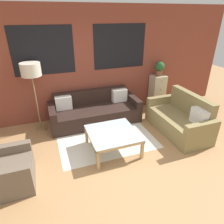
% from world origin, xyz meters
% --- Properties ---
extents(ground_plane, '(16.00, 16.00, 0.00)m').
position_xyz_m(ground_plane, '(0.00, 0.00, 0.00)').
color(ground_plane, '#AD7F51').
extents(wall_back_brick, '(8.40, 0.09, 2.80)m').
position_xyz_m(wall_back_brick, '(0.00, 2.44, 1.41)').
color(wall_back_brick, brown).
rests_on(wall_back_brick, ground_plane).
extents(rug, '(2.13, 1.79, 0.00)m').
position_xyz_m(rug, '(0.10, 1.20, 0.00)').
color(rug, silver).
rests_on(rug, ground_plane).
extents(couch_dark, '(2.28, 0.88, 0.78)m').
position_xyz_m(couch_dark, '(0.09, 1.95, 0.28)').
color(couch_dark, black).
rests_on(couch_dark, ground_plane).
extents(settee_vintage, '(0.80, 1.65, 0.92)m').
position_xyz_m(settee_vintage, '(1.86, 0.77, 0.31)').
color(settee_vintage, olive).
rests_on(settee_vintage, ground_plane).
extents(armchair_corner, '(0.80, 0.81, 0.84)m').
position_xyz_m(armchair_corner, '(-1.87, 0.32, 0.28)').
color(armchair_corner, '#6B5B4C').
rests_on(armchair_corner, ground_plane).
extents(coffee_table, '(0.97, 0.97, 0.43)m').
position_xyz_m(coffee_table, '(0.10, 0.61, 0.37)').
color(coffee_table, silver).
rests_on(coffee_table, ground_plane).
extents(floor_lamp, '(0.43, 0.43, 1.63)m').
position_xyz_m(floor_lamp, '(-1.28, 2.03, 1.43)').
color(floor_lamp, olive).
rests_on(floor_lamp, ground_plane).
extents(drawer_cabinet, '(0.40, 0.36, 0.98)m').
position_xyz_m(drawer_cabinet, '(2.08, 2.19, 0.49)').
color(drawer_cabinet, '#C6B793').
rests_on(drawer_cabinet, ground_plane).
extents(potted_plant, '(0.26, 0.26, 0.40)m').
position_xyz_m(potted_plant, '(2.08, 2.19, 1.20)').
color(potted_plant, brown).
rests_on(potted_plant, drawer_cabinet).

